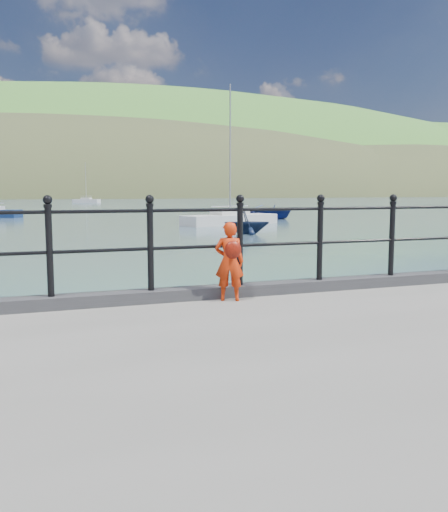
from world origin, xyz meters
name	(u,v)px	position (x,y,z in m)	size (l,w,h in m)	color
ground	(194,369)	(0.00, 0.00, 0.00)	(600.00, 600.00, 0.00)	#2D4251
kerb	(197,293)	(0.00, -0.15, 1.07)	(60.00, 0.30, 0.15)	#28282B
railing	(196,235)	(0.00, -0.15, 1.82)	(18.11, 0.11, 1.20)	black
far_shore	(125,246)	(38.34, 239.41, -22.57)	(830.00, 200.00, 156.00)	#333A21
child	(230,261)	(0.36, -0.41, 1.51)	(0.43, 0.37, 1.01)	red
launch_blue	(268,211)	(17.51, 36.17, 0.59)	(4.08, 5.71, 1.18)	navy
launch_navy	(247,222)	(9.29, 20.92, 0.65)	(2.14, 2.48, 1.31)	black
sailboat_deep	(86,201)	(8.58, 102.22, 0.34)	(5.37, 4.23, 8.03)	silver
sailboat_near	(230,220)	(11.30, 28.99, 0.34)	(7.53, 4.23, 9.84)	beige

